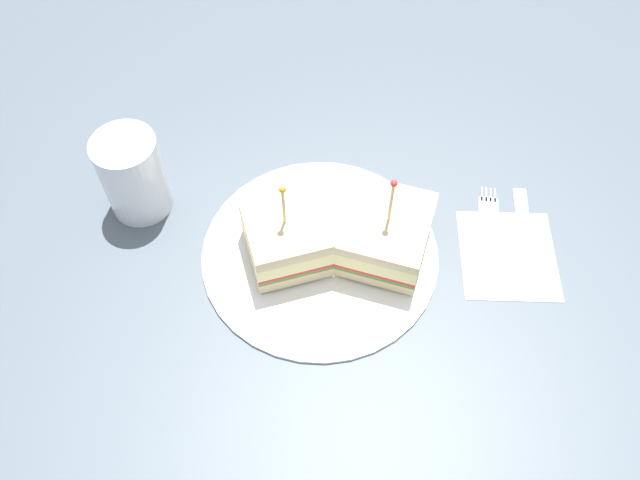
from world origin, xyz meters
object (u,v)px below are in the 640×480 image
object	(u,v)px
drink_glass	(134,178)
sandwich_half_back	(386,235)
plate	(320,252)
knife	(524,229)
napkin	(508,255)
sandwich_half_front	(286,241)
fork	(489,222)

from	to	relation	value
drink_glass	sandwich_half_back	bearing A→B (deg)	-16.34
plate	knife	size ratio (longest dim) A/B	1.90
plate	napkin	world-z (taller)	plate
sandwich_half_back	napkin	xyz separation A→B (cm)	(13.35, -0.86, -3.38)
knife	napkin	bearing A→B (deg)	-127.66
sandwich_half_front	fork	bearing A→B (deg)	9.72
fork	sandwich_half_back	bearing A→B (deg)	-164.03
sandwich_half_back	knife	distance (cm)	16.29
plate	sandwich_half_back	distance (cm)	7.54
plate	sandwich_half_front	distance (cm)	4.77
knife	fork	bearing A→B (deg)	163.09
sandwich_half_front	drink_glass	world-z (taller)	sandwich_half_front
napkin	knife	world-z (taller)	knife
drink_glass	fork	xyz separation A→B (cm)	(38.73, -4.39, -4.26)
napkin	plate	bearing A→B (deg)	177.41
napkin	knife	size ratio (longest dim) A/B	0.85
drink_glass	knife	bearing A→B (deg)	-7.41
napkin	knife	distance (cm)	4.00
drink_glass	sandwich_half_front	bearing A→B (deg)	-26.81
sandwich_half_front	sandwich_half_back	xyz separation A→B (cm)	(10.41, 0.40, -0.15)
drink_glass	fork	world-z (taller)	drink_glass
sandwich_half_back	drink_glass	world-z (taller)	sandwich_half_back
sandwich_half_back	fork	bearing A→B (deg)	15.97
sandwich_half_front	drink_glass	bearing A→B (deg)	153.19
sandwich_half_back	knife	bearing A→B (deg)	8.29
plate	fork	size ratio (longest dim) A/B	1.96
fork	drink_glass	bearing A→B (deg)	173.54
sandwich_half_back	drink_glass	distance (cm)	27.84
plate	drink_glass	distance (cm)	21.65
sandwich_half_front	fork	xyz separation A→B (cm)	(22.44, 3.85, -3.43)
napkin	fork	bearing A→B (deg)	106.97
sandwich_half_front	drink_glass	distance (cm)	18.27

